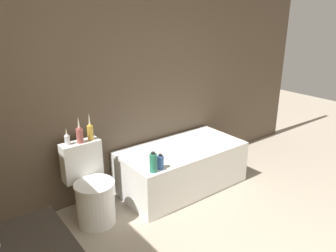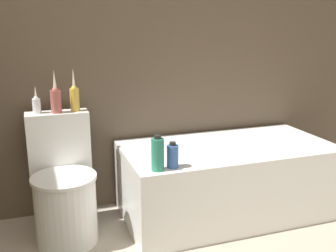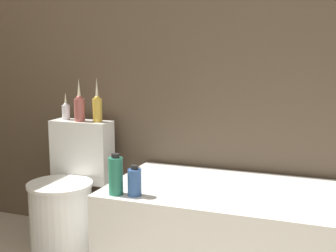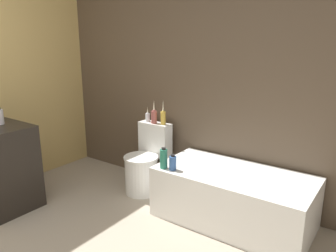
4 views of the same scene
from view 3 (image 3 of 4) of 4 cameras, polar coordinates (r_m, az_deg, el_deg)
wall_back_tiled at (r=2.98m, az=-4.67°, el=11.23°), size 6.40×0.06×2.60m
bathtub at (r=2.51m, az=9.46°, el=-13.08°), size 1.43×0.73×0.50m
toilet at (r=2.92m, az=-12.18°, el=-8.59°), size 0.39×0.53×0.76m
vase_gold at (r=3.03m, az=-12.34°, el=1.87°), size 0.05×0.05×0.17m
vase_silver at (r=2.94m, az=-10.74°, el=2.30°), size 0.07×0.07×0.27m
vase_bronze at (r=2.90m, az=-8.62°, el=2.28°), size 0.06×0.06×0.27m
shampoo_bottle_tall at (r=2.32m, az=-6.39°, el=-6.01°), size 0.07×0.07×0.21m
shampoo_bottle_short at (r=2.31m, az=-4.10°, el=-6.80°), size 0.07×0.07×0.15m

